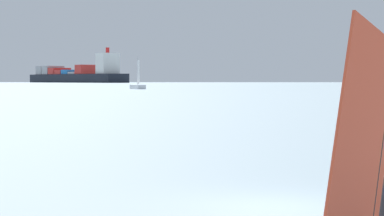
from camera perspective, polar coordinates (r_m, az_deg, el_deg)
The scene contains 5 objects.
ground_plane at distance 16.14m, azimuth 6.90°, elevation -7.73°, with size 4000.00×4000.00×0.00m, color gray.
windsurfer at distance 12.70m, azimuth 14.29°, elevation -5.38°, with size 2.26×3.58×4.38m.
cargo_ship at distance 861.17m, azimuth -9.04°, elevation 2.55°, with size 157.11×155.15×38.04m.
distant_headland at distance 1428.99m, azimuth -9.74°, elevation 3.11°, with size 644.80×326.37×53.49m, color #60665B.
small_sailboat at distance 230.38m, azimuth -4.25°, elevation 1.70°, with size 6.90×9.63×10.13m.
Camera 1 is at (0.50, -15.90, 2.77)m, focal length 68.58 mm.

